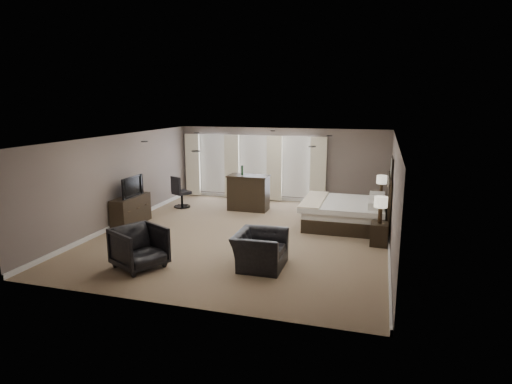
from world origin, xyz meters
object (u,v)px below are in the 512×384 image
(armchair_near, at_px, (260,244))
(nightstand_near, at_px, (379,234))
(nightstand_far, at_px, (380,206))
(bar_stool_right, at_px, (236,195))
(bed, at_px, (348,201))
(armchair_far, at_px, (139,246))
(desk_chair, at_px, (182,192))
(dresser, at_px, (131,210))
(tv, at_px, (130,194))
(bar_stool_left, at_px, (235,191))
(lamp_near, at_px, (380,210))
(bar_counter, at_px, (249,193))
(lamp_far, at_px, (381,186))

(armchair_near, bearing_deg, nightstand_near, -48.19)
(nightstand_far, bearing_deg, bar_stool_right, 178.97)
(bed, bearing_deg, nightstand_far, 58.46)
(armchair_far, bearing_deg, desk_chair, 43.75)
(dresser, height_order, tv, tv)
(bar_stool_left, relative_size, bar_stool_right, 0.99)
(armchair_far, bearing_deg, nightstand_far, -12.47)
(bar_stool_left, bearing_deg, dresser, -116.47)
(dresser, bearing_deg, lamp_near, 1.36)
(bed, height_order, nightstand_near, bed)
(bar_stool_right, xyz_separation_m, desk_chair, (-1.65, -0.86, 0.19))
(lamp_near, distance_m, armchair_far, 5.77)
(bar_counter, bearing_deg, nightstand_far, 6.50)
(bar_stool_right, bearing_deg, lamp_near, -31.99)
(lamp_far, height_order, tv, lamp_far)
(nightstand_near, height_order, lamp_far, lamp_far)
(lamp_far, bearing_deg, bar_counter, -173.50)
(dresser, bearing_deg, desk_chair, 77.80)
(dresser, height_order, bar_counter, bar_counter)
(lamp_far, bearing_deg, tv, -156.11)
(nightstand_near, relative_size, nightstand_far, 0.89)
(nightstand_near, distance_m, armchair_far, 5.76)
(bed, bearing_deg, dresser, -165.01)
(nightstand_far, bearing_deg, dresser, -156.11)
(desk_chair, bearing_deg, dresser, 107.01)
(dresser, height_order, armchair_near, armchair_near)
(bed, distance_m, bar_counter, 3.42)
(lamp_far, relative_size, armchair_near, 0.55)
(dresser, relative_size, desk_chair, 1.34)
(nightstand_near, height_order, tv, tv)
(bed, xyz_separation_m, desk_chair, (-5.54, 0.67, -0.20))
(lamp_near, bearing_deg, armchair_near, -137.83)
(dresser, bearing_deg, armchair_near, -24.67)
(bed, height_order, tv, bed)
(lamp_near, distance_m, lamp_far, 2.90)
(lamp_near, distance_m, bar_counter, 4.83)
(bed, bearing_deg, armchair_far, -132.11)
(nightstand_far, distance_m, desk_chair, 6.48)
(dresser, bearing_deg, armchair_far, -54.74)
(tv, xyz_separation_m, armchair_far, (2.01, -2.84, -0.41))
(lamp_near, distance_m, desk_chair, 6.78)
(tv, xyz_separation_m, bar_counter, (2.75, 2.59, -0.32))
(nightstand_near, distance_m, bar_stool_left, 6.20)
(nightstand_near, relative_size, bar_stool_right, 0.80)
(nightstand_near, height_order, bar_counter, bar_counter)
(desk_chair, bearing_deg, bar_counter, -143.12)
(nightstand_far, height_order, bar_counter, bar_counter)
(bed, height_order, armchair_far, bed)
(bar_counter, relative_size, desk_chair, 1.24)
(nightstand_far, distance_m, bar_stool_left, 5.09)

